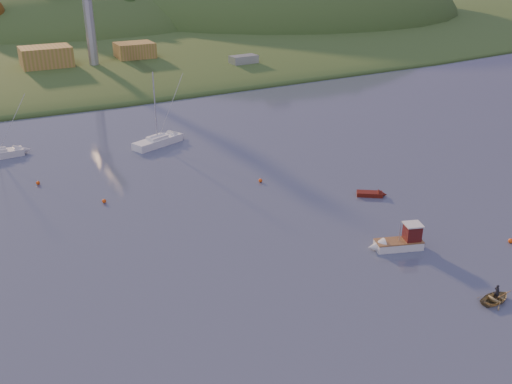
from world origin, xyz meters
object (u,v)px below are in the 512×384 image
canoe (496,298)px  red_tender (376,194)px  fishing_boat (395,242)px  sailboat_far (158,141)px

canoe → red_tender: size_ratio=0.84×
fishing_boat → sailboat_far: (-10.98, 42.55, -0.06)m
fishing_boat → red_tender: size_ratio=1.57×
fishing_boat → canoe: bearing=116.1°
canoe → red_tender: red_tender is taller
sailboat_far → canoe: sailboat_far is taller
fishing_boat → red_tender: fishing_boat is taller
sailboat_far → fishing_boat: bearing=-97.3°
sailboat_far → canoe: (12.60, -53.95, -0.41)m
canoe → fishing_boat: bearing=3.1°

